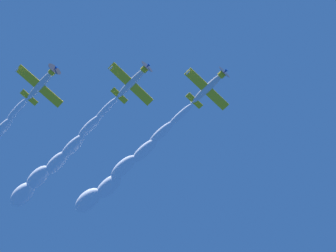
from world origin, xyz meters
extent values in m
ellipsoid|color=silver|center=(-4.83, 5.80, 72.71)|extent=(5.63, 5.61, 1.28)
cylinder|color=yellow|center=(-7.03, 3.60, 72.80)|extent=(1.48, 1.44, 1.17)
cone|color=#194CB2|center=(-7.50, 3.13, 72.82)|extent=(0.90, 0.88, 0.56)
cylinder|color=#3F3F47|center=(-7.39, 3.24, 72.81)|extent=(1.85, 1.76, 2.52)
cube|color=yellow|center=(-4.68, 5.93, 72.54)|extent=(7.09, 7.09, 0.80)
ellipsoid|color=silver|center=(-1.71, 2.97, 72.84)|extent=(0.84, 0.83, 0.29)
ellipsoid|color=silver|center=(-7.66, 8.90, 72.24)|extent=(0.84, 0.83, 0.29)
cube|color=yellow|center=(-2.73, 7.91, 72.68)|extent=(2.82, 2.82, 0.35)
cube|color=silver|center=(-2.70, 7.99, 73.19)|extent=(0.96, 0.92, 1.16)
ellipsoid|color=#1E232D|center=(-5.06, 5.61, 73.14)|extent=(1.63, 1.61, 0.75)
ellipsoid|color=silver|center=(-5.56, 17.77, 73.89)|extent=(5.66, 5.67, 1.61)
cylinder|color=yellow|center=(-7.76, 15.58, 74.09)|extent=(1.56, 1.47, 1.28)
cone|color=#194CB2|center=(-8.22, 15.11, 74.13)|extent=(0.93, 0.90, 0.62)
cylinder|color=#3F3F47|center=(-8.12, 15.22, 74.12)|extent=(2.03, 1.81, 2.69)
cube|color=yellow|center=(-5.41, 17.89, 73.71)|extent=(7.03, 7.04, 1.56)
ellipsoid|color=silver|center=(-2.43, 14.98, 74.35)|extent=(0.85, 0.84, 0.34)
ellipsoid|color=silver|center=(-8.38, 20.81, 73.06)|extent=(0.85, 0.84, 0.34)
cube|color=yellow|center=(-3.47, 19.88, 73.74)|extent=(2.81, 2.81, 0.63)
cube|color=silver|center=(-3.45, 20.01, 74.24)|extent=(1.05, 0.96, 1.20)
ellipsoid|color=#1E232D|center=(-5.80, 17.62, 74.32)|extent=(1.68, 1.64, 0.86)
ellipsoid|color=silver|center=(-5.94, 31.97, 72.87)|extent=(5.65, 5.64, 1.19)
cylinder|color=yellow|center=(-8.14, 29.78, 72.89)|extent=(1.49, 1.48, 1.19)
cone|color=#194CB2|center=(-8.61, 29.31, 72.90)|extent=(0.90, 0.90, 0.56)
cylinder|color=#3F3F47|center=(-8.50, 29.42, 72.90)|extent=(1.87, 1.84, 2.59)
cube|color=yellow|center=(-5.79, 32.11, 72.70)|extent=(7.07, 7.07, 1.07)
ellipsoid|color=silver|center=(-2.82, 29.15, 73.15)|extent=(0.84, 0.84, 0.28)
ellipsoid|color=silver|center=(-8.75, 35.07, 72.25)|extent=(0.84, 0.84, 0.28)
cube|color=yellow|center=(-3.84, 34.08, 72.89)|extent=(2.82, 2.82, 0.44)
cube|color=silver|center=(-3.83, 34.17, 73.40)|extent=(0.97, 0.96, 1.14)
ellipsoid|color=#1E232D|center=(-6.19, 31.79, 73.29)|extent=(1.64, 1.64, 0.74)
ellipsoid|color=white|center=(-0.33, 10.17, 72.44)|extent=(4.93, 4.93, 1.28)
ellipsoid|color=white|center=(2.80, 13.35, 72.49)|extent=(5.22, 5.22, 1.68)
ellipsoid|color=white|center=(5.92, 16.26, 72.21)|extent=(5.51, 5.51, 2.07)
ellipsoid|color=white|center=(8.87, 19.87, 72.01)|extent=(5.80, 5.80, 2.47)
ellipsoid|color=white|center=(12.60, 22.67, 71.92)|extent=(6.09, 6.09, 2.86)
ellipsoid|color=white|center=(15.28, 26.49, 71.80)|extent=(6.38, 6.38, 3.26)
ellipsoid|color=white|center=(-1.26, 22.11, 73.54)|extent=(4.93, 4.93, 1.28)
ellipsoid|color=white|center=(1.87, 25.14, 73.54)|extent=(5.22, 5.22, 1.68)
ellipsoid|color=white|center=(5.31, 28.23, 73.20)|extent=(5.51, 5.51, 2.07)
ellipsoid|color=white|center=(8.52, 31.38, 73.36)|extent=(5.80, 5.80, 2.47)
ellipsoid|color=white|center=(11.31, 34.96, 73.21)|extent=(6.09, 6.09, 2.86)
ellipsoid|color=white|center=(14.47, 38.05, 72.78)|extent=(6.38, 6.38, 3.26)
ellipsoid|color=white|center=(-1.76, 36.35, 72.77)|extent=(4.93, 4.93, 1.28)
ellipsoid|color=white|center=(1.53, 39.33, 72.52)|extent=(5.22, 5.22, 1.68)
camera|label=1|loc=(-33.54, 11.31, 2.03)|focal=51.96mm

